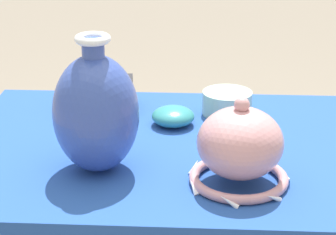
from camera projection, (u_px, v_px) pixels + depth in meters
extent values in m
cylinder|color=olive|center=(29.00, 205.00, 2.08)|extent=(0.04, 0.04, 0.66)
cylinder|color=olive|center=(326.00, 213.00, 2.03)|extent=(0.04, 0.04, 0.66)
cube|color=olive|center=(171.00, 152.00, 1.63)|extent=(1.04, 0.74, 0.03)
cube|color=#234C9E|center=(171.00, 146.00, 1.63)|extent=(1.06, 0.76, 0.01)
ellipsoid|color=#3851A8|center=(96.00, 114.00, 1.45)|extent=(0.19, 0.19, 0.27)
cylinder|color=#3851A8|center=(93.00, 48.00, 1.40)|extent=(0.05, 0.05, 0.04)
torus|color=white|center=(93.00, 39.00, 1.39)|extent=(0.08, 0.08, 0.02)
torus|color=#D19399|center=(239.00, 178.00, 1.44)|extent=(0.22, 0.22, 0.02)
ellipsoid|color=#D19399|center=(240.00, 143.00, 1.40)|extent=(0.19, 0.19, 0.16)
sphere|color=#D19399|center=(242.00, 105.00, 1.37)|extent=(0.03, 0.03, 0.03)
cone|color=white|center=(289.00, 179.00, 1.43)|extent=(0.01, 0.04, 0.03)
cone|color=white|center=(266.00, 162.00, 1.51)|extent=(0.04, 0.04, 0.03)
cone|color=white|center=(226.00, 157.00, 1.54)|extent=(0.04, 0.02, 0.03)
cone|color=white|center=(194.00, 167.00, 1.48)|extent=(0.03, 0.04, 0.03)
cone|color=white|center=(193.00, 187.00, 1.40)|extent=(0.03, 0.04, 0.03)
cone|color=white|center=(229.00, 202.00, 1.34)|extent=(0.04, 0.02, 0.03)
cone|color=white|center=(273.00, 198.00, 1.35)|extent=(0.04, 0.04, 0.03)
cube|color=#232328|center=(104.00, 95.00, 1.83)|extent=(0.17, 0.13, 0.09)
cube|color=orange|center=(102.00, 103.00, 1.78)|extent=(0.14, 0.02, 0.07)
ellipsoid|color=teal|center=(174.00, 116.00, 1.74)|extent=(0.11, 0.11, 0.05)
cylinder|color=#A8CCB7|center=(227.00, 103.00, 1.81)|extent=(0.14, 0.14, 0.06)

